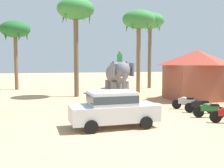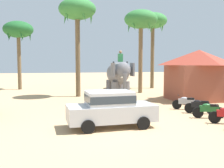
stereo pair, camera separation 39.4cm
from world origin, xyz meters
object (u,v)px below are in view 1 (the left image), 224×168
Objects in this scene: motorcycle_far_in_row at (200,105)px; roadside_hut at (197,73)px; palm_tree_far_back at (76,12)px; elephant_with_mahout at (117,76)px; car_sedan_foreground at (113,108)px; motorcycle_fourth_in_row at (210,109)px; palm_tree_left_of_road at (150,23)px; motorcycle_end_of_row at (186,102)px; palm_tree_near_hut at (15,31)px; palm_tree_behind_elephant at (139,22)px.

roadside_hut is at bearing 61.62° from motorcycle_far_in_row.
motorcycle_far_in_row is 0.20× the size of palm_tree_far_back.
roadside_hut is at bearing -4.02° from elephant_with_mahout.
car_sedan_foreground is at bearing -105.36° from elephant_with_mahout.
motorcycle_fourth_in_row is 17.61m from palm_tree_left_of_road.
motorcycle_end_of_row is at bearing -128.26° from roadside_hut.
motorcycle_fourth_in_row is at bearing -99.03° from palm_tree_left_of_road.
palm_tree_near_hut is at bearing 129.03° from elephant_with_mahout.
palm_tree_behind_elephant is at bearing -24.94° from palm_tree_near_hut.
palm_tree_far_back is at bearing 121.57° from motorcycle_fourth_in_row.
elephant_with_mahout is 14.50m from palm_tree_near_hut.
palm_tree_left_of_road reaches higher than motorcycle_fourth_in_row.
palm_tree_far_back is at bearing -50.75° from palm_tree_near_hut.
palm_tree_behind_elephant is at bearing 66.78° from car_sedan_foreground.
elephant_with_mahout is 6.85m from motorcycle_far_in_row.
car_sedan_foreground is at bearing -148.10° from motorcycle_end_of_row.
palm_tree_behind_elephant is (-0.34, 10.66, 6.45)m from motorcycle_far_in_row.
palm_tree_far_back reaches higher than roadside_hut.
car_sedan_foreground is 15.16m from palm_tree_behind_elephant.
elephant_with_mahout is 6.98m from palm_tree_far_back.
motorcycle_fourth_in_row is 2.65m from motorcycle_end_of_row.
palm_tree_far_back is (-0.71, 11.22, 6.37)m from car_sedan_foreground.
motorcycle_end_of_row is at bearing -88.94° from palm_tree_behind_elephant.
roadside_hut is at bearing -87.65° from palm_tree_left_of_road.
motorcycle_fourth_in_row is (5.65, 0.87, -0.46)m from car_sedan_foreground.
car_sedan_foreground is at bearing -159.87° from motorcycle_far_in_row.
elephant_with_mahout is at bearing -123.53° from palm_tree_left_of_road.
palm_tree_near_hut is 0.87× the size of palm_tree_left_of_road.
motorcycle_fourth_in_row is (3.54, -6.81, -1.53)m from elephant_with_mahout.
palm_tree_behind_elephant is 0.95× the size of palm_tree_far_back.
palm_tree_behind_elephant is 1.08× the size of palm_tree_near_hut.
motorcycle_fourth_in_row is 7.19m from roadside_hut.
palm_tree_left_of_road reaches higher than car_sedan_foreground.
palm_tree_behind_elephant is (5.49, 12.80, 5.98)m from car_sedan_foreground.
roadside_hut reaches higher than car_sedan_foreground.
motorcycle_far_in_row is (0.19, 1.27, 0.00)m from motorcycle_fourth_in_row.
palm_tree_behind_elephant is at bearing 14.32° from palm_tree_far_back.
palm_tree_near_hut is at bearing 143.58° from roadside_hut.
motorcycle_fourth_in_row is 0.24× the size of palm_tree_near_hut.
motorcycle_end_of_row is (-0.17, 1.39, 0.00)m from motorcycle_far_in_row.
palm_tree_behind_elephant is at bearing -123.65° from palm_tree_left_of_road.
palm_tree_near_hut reaches higher than car_sedan_foreground.
palm_tree_left_of_road is at bearing 79.28° from motorcycle_end_of_row.
elephant_with_mahout is 0.52× the size of palm_tree_near_hut.
roadside_hut is at bearing 65.21° from motorcycle_fourth_in_row.
palm_tree_far_back reaches higher than palm_tree_behind_elephant.
palm_tree_left_of_road reaches higher than roadside_hut.
motorcycle_fourth_in_row is at bearing 8.77° from car_sedan_foreground.
motorcycle_far_in_row is at bearing 20.13° from car_sedan_foreground.
elephant_with_mahout is 0.46× the size of palm_tree_far_back.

